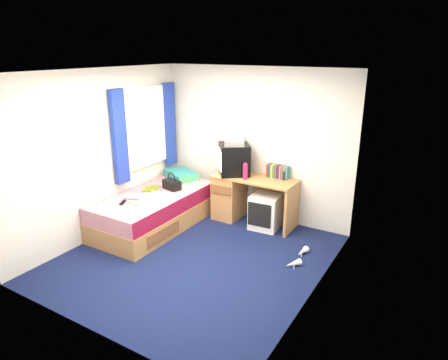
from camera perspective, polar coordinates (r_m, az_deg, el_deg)
The scene contains 20 objects.
ground at distance 5.42m, azimuth -4.19°, elevation -11.02°, with size 3.40×3.40×0.00m, color #0C1438.
room_shell at distance 4.87m, azimuth -4.59°, elevation 4.02°, with size 3.40×3.40×3.40m.
bed at distance 6.27m, azimuth -9.90°, elevation -4.28°, with size 1.01×2.00×0.54m.
pillow at distance 6.80m, azimuth -6.19°, elevation 0.74°, with size 0.58×0.37×0.13m, color #18539E.
desk at distance 6.41m, azimuth 2.20°, elevation -2.15°, with size 1.30×0.55×0.75m.
storage_cube at distance 6.17m, azimuth 5.97°, elevation -4.49°, with size 0.43×0.43×0.54m, color white.
crt_tv at distance 6.28m, azimuth 1.41°, elevation 3.03°, with size 0.65×0.66×0.48m.
vcr at distance 6.21m, azimuth 1.47°, elevation 5.53°, with size 0.42×0.30×0.08m, color silver.
book_row at distance 6.17m, azimuth 7.73°, elevation 1.20°, with size 0.34×0.13×0.20m.
picture_frame at distance 6.11m, azimuth 8.58°, elevation 0.70°, with size 0.02×0.12×0.14m, color black.
pink_water_bottle at distance 6.05m, azimuth 3.05°, elevation 1.15°, with size 0.07×0.07×0.23m, color #E62054.
aerosol_can at distance 6.23m, azimuth 3.26°, elevation 1.38°, with size 0.05×0.05×0.17m, color white.
handbag at distance 6.30m, azimuth -7.47°, elevation -0.60°, with size 0.33×0.24×0.28m.
towel at distance 5.84m, azimuth -9.26°, elevation -2.56°, with size 0.30×0.25×0.10m, color white.
magazine at distance 6.37m, azimuth -10.32°, elevation -1.24°, with size 0.21×0.28×0.01m, color #B8D617.
water_bottle at distance 6.01m, azimuth -13.01°, elevation -2.36°, with size 0.07×0.07×0.20m, color white.
colour_swatch_fan at distance 5.83m, azimuth -12.64°, elevation -3.28°, with size 0.22×0.06×0.01m, color gold.
remote_control at distance 5.89m, azimuth -14.25°, elevation -3.13°, with size 0.05×0.16×0.02m, color black.
window_assembly at distance 6.51m, azimuth -11.16°, elevation 7.10°, with size 0.11×1.42×1.40m.
white_heels at distance 5.41m, azimuth 10.51°, elevation -10.85°, with size 0.19×0.59×0.09m.
Camera 1 is at (2.75, -3.83, 2.66)m, focal length 32.00 mm.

